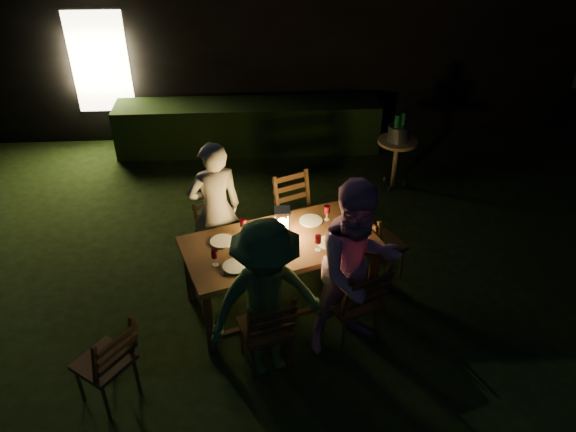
{
  "coord_description": "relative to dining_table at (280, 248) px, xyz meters",
  "views": [
    {
      "loc": [
        -0.35,
        -4.65,
        4.23
      ],
      "look_at": [
        -0.06,
        0.25,
        0.96
      ],
      "focal_mm": 35.0,
      "sensor_mm": 36.0,
      "label": 1
    }
  ],
  "objects": [
    {
      "name": "bottle_bucket_a",
      "position": [
        1.72,
        2.36,
        0.17
      ],
      "size": [
        0.07,
        0.07,
        0.32
      ],
      "primitive_type": "cylinder",
      "color": "#0F471E",
      "rests_on": "side_table"
    },
    {
      "name": "person_opp_left",
      "position": [
        -0.16,
        -0.92,
        0.1
      ],
      "size": [
        1.22,
        0.94,
        1.67
      ],
      "primitive_type": "imported",
      "rotation": [
        0.0,
        0.0,
        0.33
      ],
      "color": "#346633",
      "rests_on": "ground"
    },
    {
      "name": "chair_far_left",
      "position": [
        -0.68,
        0.58,
        -0.46
      ],
      "size": [
        0.55,
        0.57,
        0.91
      ],
      "rotation": [
        0.0,
        0.0,
        3.6
      ],
      "color": "#50311A",
      "rests_on": "ground"
    },
    {
      "name": "side_table",
      "position": [
        1.77,
        2.4,
        -0.07
      ],
      "size": [
        0.56,
        0.56,
        0.75
      ],
      "color": "olive",
      "rests_on": "ground"
    },
    {
      "name": "ice_bucket",
      "position": [
        1.77,
        2.4,
        0.12
      ],
      "size": [
        0.3,
        0.3,
        0.22
      ],
      "primitive_type": "cylinder",
      "color": "#A5A8AD",
      "rests_on": "side_table"
    },
    {
      "name": "wineglass_a",
      "position": [
        -0.37,
        0.17,
        0.17
      ],
      "size": [
        0.06,
        0.06,
        0.18
      ],
      "primitive_type": null,
      "color": "#59070F",
      "rests_on": "dining_table"
    },
    {
      "name": "plate_near_right",
      "position": [
        0.5,
        -0.06,
        0.09
      ],
      "size": [
        0.25,
        0.25,
        0.01
      ],
      "primitive_type": "cylinder",
      "color": "white",
      "rests_on": "dining_table"
    },
    {
      "name": "dining_table",
      "position": [
        0.0,
        0.0,
        0.0
      ],
      "size": [
        2.17,
        1.56,
        0.82
      ],
      "rotation": [
        0.0,
        0.0,
        0.33
      ],
      "color": "#50311A",
      "rests_on": "ground"
    },
    {
      "name": "bottle_bucket_b",
      "position": [
        1.82,
        2.44,
        0.17
      ],
      "size": [
        0.07,
        0.07,
        0.32
      ],
      "primitive_type": "cylinder",
      "color": "#0F471E",
      "rests_on": "side_table"
    },
    {
      "name": "person_house_side",
      "position": [
        -0.69,
        0.63,
        0.09
      ],
      "size": [
        0.7,
        0.57,
        1.65
      ],
      "primitive_type": "imported",
      "rotation": [
        0.0,
        0.0,
        3.47
      ],
      "color": "beige",
      "rests_on": "ground"
    },
    {
      "name": "chair_spare",
      "position": [
        -1.59,
        -1.2,
        -0.44
      ],
      "size": [
        0.64,
        0.63,
        0.98
      ],
      "rotation": [
        0.0,
        0.0,
        0.93
      ],
      "color": "#50311A",
      "rests_on": "ground"
    },
    {
      "name": "person_opp_right",
      "position": [
        0.69,
        -0.63,
        0.19
      ],
      "size": [
        1.08,
        0.96,
        1.86
      ],
      "primitive_type": "imported",
      "rotation": [
        0.0,
        0.0,
        0.33
      ],
      "color": "#CE8EBD",
      "rests_on": "ground"
    },
    {
      "name": "plate_far_right",
      "position": [
        0.35,
        0.35,
        0.09
      ],
      "size": [
        0.25,
        0.25,
        0.01
      ],
      "primitive_type": "cylinder",
      "color": "white",
      "rests_on": "dining_table"
    },
    {
      "name": "wineglass_d",
      "position": [
        0.53,
        0.37,
        0.17
      ],
      "size": [
        0.06,
        0.06,
        0.18
      ],
      "primitive_type": null,
      "color": "#59070F",
      "rests_on": "dining_table"
    },
    {
      "name": "chair_near_right",
      "position": [
        0.68,
        -0.58,
        -0.41
      ],
      "size": [
        0.66,
        0.67,
        1.07
      ],
      "rotation": [
        0.0,
        0.0,
        0.47
      ],
      "color": "#50311A",
      "rests_on": "ground"
    },
    {
      "name": "chair_far_right",
      "position": [
        0.27,
        0.91,
        -0.42
      ],
      "size": [
        0.62,
        0.63,
        1.03
      ],
      "rotation": [
        0.0,
        0.0,
        3.55
      ],
      "color": "#50311A",
      "rests_on": "ground"
    },
    {
      "name": "napkin_right",
      "position": [
        0.62,
        -0.11,
        0.09
      ],
      "size": [
        0.18,
        0.14,
        0.01
      ],
      "primitive_type": "cube",
      "color": "red",
      "rests_on": "dining_table"
    },
    {
      "name": "wineglass_c",
      "position": [
        0.37,
        -0.17,
        0.17
      ],
      "size": [
        0.06,
        0.06,
        0.18
      ],
      "primitive_type": null,
      "color": "#59070F",
      "rests_on": "dining_table"
    },
    {
      "name": "chair_end",
      "position": [
        1.16,
        0.4,
        -0.44
      ],
      "size": [
        0.6,
        0.59,
        0.97
      ],
      "rotation": [
        0.0,
        0.0,
        -1.13
      ],
      "color": "#50311A",
      "rests_on": "ground"
    },
    {
      "name": "plate_far_left",
      "position": [
        -0.59,
        0.03,
        0.09
      ],
      "size": [
        0.25,
        0.25,
        0.01
      ],
      "primitive_type": "cylinder",
      "color": "white",
      "rests_on": "dining_table"
    },
    {
      "name": "wineglass_b",
      "position": [
        -0.64,
        -0.35,
        0.17
      ],
      "size": [
        0.06,
        0.06,
        0.18
      ],
      "primitive_type": null,
      "color": "#59070F",
      "rests_on": "dining_table"
    },
    {
      "name": "wineglass_e",
      "position": [
        0.0,
        -0.32,
        0.17
      ],
      "size": [
        0.06,
        0.06,
        0.18
      ],
      "primitive_type": null,
      "color": "silver",
      "rests_on": "dining_table"
    },
    {
      "name": "plate_near_left",
      "position": [
        -0.45,
        -0.39,
        0.09
      ],
      "size": [
        0.25,
        0.25,
        0.01
      ],
      "primitive_type": "cylinder",
      "color": "white",
      "rests_on": "dining_table"
    },
    {
      "name": "napkin_left",
      "position": [
        -0.04,
        -0.35,
        0.09
      ],
      "size": [
        0.18,
        0.14,
        0.01
      ],
      "primitive_type": "cube",
      "color": "red",
      "rests_on": "dining_table"
    },
    {
      "name": "chair_near_left",
      "position": [
        -0.18,
        -0.88,
        -0.43
      ],
      "size": [
        0.57,
        0.59,
        0.99
      ],
      "rotation": [
        0.0,
        0.0,
        0.31
      ],
      "color": "#50311A",
      "rests_on": "ground"
    },
    {
      "name": "bottle_table",
      "position": [
        -0.24,
        -0.08,
        0.22
      ],
      "size": [
        0.07,
        0.07,
        0.28
      ],
      "primitive_type": "cylinder",
      "color": "#0F471E",
      "rests_on": "dining_table"
    },
    {
      "name": "lantern",
      "position": [
        0.03,
        0.06,
        0.24
      ],
      "size": [
        0.16,
        0.16,
        0.35
      ],
      "color": "white",
      "rests_on": "dining_table"
    },
    {
      "name": "phone",
      "position": [
        -0.49,
        -0.48,
        0.08
      ],
      "size": [
        0.14,
        0.07,
        0.01
      ],
      "primitive_type": "cube",
      "color": "black",
      "rests_on": "dining_table"
    },
    {
      "name": "garden_envelope",
      "position": [
        0.15,
        6.15,
        0.84
      ],
      "size": [
        40.0,
        40.0,
        3.2
      ],
      "color": "black",
      "rests_on": "ground"
    }
  ]
}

